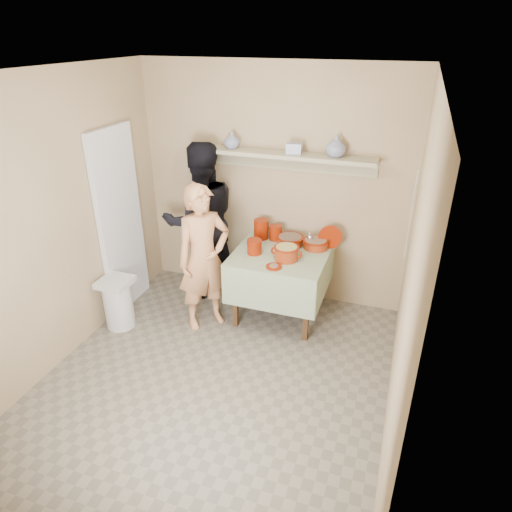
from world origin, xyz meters
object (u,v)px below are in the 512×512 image
at_px(serving_table, 281,262).
at_px(trash_bin, 118,302).
at_px(person_cook, 204,258).
at_px(cazuela_rice, 286,252).
at_px(person_helper, 202,221).

relative_size(serving_table, trash_bin, 1.74).
distance_m(person_cook, cazuela_rice, 0.84).
height_order(person_cook, trash_bin, person_cook).
relative_size(serving_table, cazuela_rice, 2.95).
distance_m(person_cook, trash_bin, 1.05).
distance_m(person_helper, trash_bin, 1.27).
xyz_separation_m(person_helper, serving_table, (1.00, -0.19, -0.26)).
relative_size(person_cook, person_helper, 0.86).
bearing_deg(trash_bin, serving_table, 26.59).
bearing_deg(person_helper, serving_table, 134.48).
height_order(person_helper, cazuela_rice, person_helper).
distance_m(serving_table, trash_bin, 1.77).
height_order(person_helper, serving_table, person_helper).
height_order(person_cook, cazuela_rice, person_cook).
distance_m(serving_table, cazuela_rice, 0.27).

